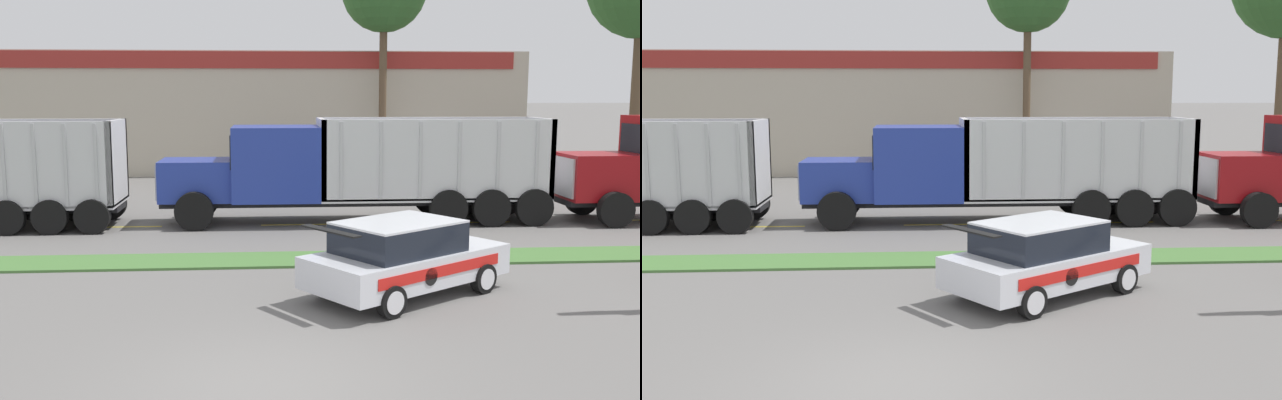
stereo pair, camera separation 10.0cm
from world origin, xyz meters
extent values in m
plane|color=slate|center=(0.00, 0.00, 0.00)|extent=(600.00, 600.00, 0.00)
cube|color=#477538|center=(0.00, 7.36, 0.03)|extent=(120.00, 1.53, 0.06)
cube|color=yellow|center=(-4.24, 12.13, 0.00)|extent=(2.40, 0.14, 0.01)
cube|color=yellow|center=(1.16, 12.13, 0.00)|extent=(2.40, 0.14, 0.01)
cube|color=yellow|center=(6.56, 12.13, 0.00)|extent=(2.40, 0.14, 0.01)
cube|color=silver|center=(-7.22, 12.31, 0.74)|extent=(5.94, 2.42, 0.12)
cube|color=silver|center=(-4.33, 12.31, 1.98)|extent=(0.16, 2.42, 2.47)
cube|color=silver|center=(-7.22, 11.18, 1.98)|extent=(5.94, 0.16, 2.47)
cube|color=silver|center=(-7.22, 13.44, 1.98)|extent=(5.94, 0.16, 2.47)
cube|color=#B2B2B7|center=(-7.22, 11.08, 1.98)|extent=(0.10, 0.04, 2.35)
cube|color=#B2B2B7|center=(-6.37, 11.08, 1.98)|extent=(0.10, 0.04, 2.35)
cube|color=#B2B2B7|center=(-5.52, 11.08, 1.98)|extent=(0.10, 0.04, 2.35)
cube|color=#B2B2B7|center=(-4.68, 11.08, 1.98)|extent=(0.10, 0.04, 2.35)
cylinder|color=black|center=(-4.85, 11.12, 0.50)|extent=(1.01, 0.30, 1.01)
cylinder|color=black|center=(-4.85, 13.50, 0.50)|extent=(1.01, 0.30, 1.01)
cylinder|color=black|center=(-6.04, 11.12, 0.50)|extent=(1.01, 0.30, 1.01)
cylinder|color=black|center=(-6.04, 13.50, 0.50)|extent=(1.01, 0.30, 1.01)
cylinder|color=black|center=(-7.22, 11.12, 0.50)|extent=(1.01, 0.30, 1.01)
cylinder|color=black|center=(-7.22, 13.50, 0.50)|extent=(1.01, 0.30, 1.01)
cube|color=maroon|center=(10.57, 12.12, 1.43)|extent=(2.34, 1.97, 1.42)
cube|color=#B7B7BC|center=(9.37, 12.12, 1.43)|extent=(0.06, 1.68, 1.21)
cube|color=black|center=(11.72, 12.12, 2.46)|extent=(0.04, 2.04, 1.16)
cylinder|color=black|center=(10.57, 10.94, 0.54)|extent=(1.08, 0.30, 1.08)
cylinder|color=black|center=(10.57, 13.31, 0.54)|extent=(1.08, 0.30, 1.08)
cube|color=black|center=(2.87, 12.56, 0.66)|extent=(11.92, 1.29, 0.18)
cube|color=#23389E|center=(-1.99, 12.56, 1.37)|extent=(2.19, 1.93, 1.24)
cube|color=#B7B7BC|center=(-3.12, 12.56, 1.37)|extent=(0.06, 1.64, 1.05)
cube|color=#23389E|center=(0.43, 12.56, 1.87)|extent=(2.65, 2.35, 2.25)
cube|color=black|center=(-0.91, 12.56, 2.27)|extent=(0.04, 2.00, 1.01)
cylinder|color=silver|center=(1.85, 11.80, 2.55)|extent=(0.14, 0.14, 1.35)
cube|color=silver|center=(5.29, 12.56, 0.81)|extent=(7.08, 2.35, 0.12)
cube|color=silver|center=(1.83, 12.56, 2.02)|extent=(0.16, 2.35, 2.42)
cube|color=silver|center=(8.75, 12.56, 2.02)|extent=(0.16, 2.35, 2.42)
cube|color=silver|center=(5.29, 11.47, 2.02)|extent=(7.08, 0.16, 2.42)
cube|color=silver|center=(5.29, 13.66, 2.02)|extent=(7.08, 0.16, 2.42)
cube|color=#BCBCC1|center=(2.34, 11.37, 2.02)|extent=(0.10, 0.04, 2.30)
cube|color=#BCBCC1|center=(3.52, 11.37, 2.02)|extent=(0.10, 0.04, 2.30)
cube|color=#BCBCC1|center=(4.70, 11.37, 2.02)|extent=(0.10, 0.04, 2.30)
cube|color=#BCBCC1|center=(5.88, 11.37, 2.02)|extent=(0.10, 0.04, 2.30)
cube|color=#BCBCC1|center=(7.06, 11.37, 2.02)|extent=(0.10, 0.04, 2.30)
cube|color=#BCBCC1|center=(8.24, 11.37, 2.02)|extent=(0.10, 0.04, 2.30)
cylinder|color=black|center=(-1.99, 11.41, 0.57)|extent=(1.14, 0.30, 1.14)
cylinder|color=black|center=(-1.99, 13.72, 0.57)|extent=(1.14, 0.30, 1.14)
cylinder|color=black|center=(8.23, 11.41, 0.57)|extent=(1.14, 0.30, 1.14)
cylinder|color=black|center=(8.23, 13.72, 0.57)|extent=(1.14, 0.30, 1.14)
cylinder|color=black|center=(6.91, 11.41, 0.57)|extent=(1.14, 0.30, 1.14)
cylinder|color=black|center=(6.91, 13.72, 0.57)|extent=(1.14, 0.30, 1.14)
cylinder|color=black|center=(5.59, 11.41, 0.57)|extent=(1.14, 0.30, 1.14)
cylinder|color=black|center=(5.59, 13.72, 0.57)|extent=(1.14, 0.30, 1.14)
cube|color=silver|center=(2.92, 4.26, 0.61)|extent=(4.49, 3.91, 0.61)
cube|color=black|center=(2.72, 4.12, 1.20)|extent=(2.82, 2.65, 0.57)
cube|color=silver|center=(2.72, 4.12, 1.51)|extent=(2.82, 2.65, 0.04)
cube|color=black|center=(1.29, 3.12, 1.55)|extent=(1.01, 1.33, 0.03)
cube|color=red|center=(3.46, 3.49, 0.67)|extent=(2.76, 1.92, 0.21)
cylinder|color=black|center=(3.20, 3.31, 0.61)|extent=(0.28, 0.20, 0.34)
cylinder|color=black|center=(4.49, 4.27, 0.30)|extent=(0.61, 0.51, 0.61)
cylinder|color=silver|center=(4.55, 4.19, 0.30)|extent=(0.36, 0.25, 0.42)
cylinder|color=black|center=(3.48, 5.73, 0.30)|extent=(0.61, 0.51, 0.61)
cylinder|color=silver|center=(3.42, 5.81, 0.30)|extent=(0.36, 0.25, 0.42)
cylinder|color=black|center=(2.36, 2.79, 0.30)|extent=(0.61, 0.51, 0.61)
cylinder|color=silver|center=(2.42, 2.70, 0.30)|extent=(0.36, 0.25, 0.42)
cylinder|color=black|center=(1.35, 4.25, 0.30)|extent=(0.61, 0.51, 0.61)
cylinder|color=silver|center=(1.29, 4.33, 0.30)|extent=(0.36, 0.25, 0.42)
cube|color=#BCB29E|center=(-3.15, 31.31, 3.02)|extent=(32.35, 12.00, 6.03)
cube|color=maroon|center=(-3.15, 25.26, 5.58)|extent=(30.74, 0.10, 0.80)
cylinder|color=brown|center=(17.99, 24.08, 3.87)|extent=(0.62, 0.62, 7.74)
cylinder|color=brown|center=(5.65, 24.43, 3.86)|extent=(0.36, 0.36, 7.71)
camera|label=1|loc=(0.19, -9.39, 3.98)|focal=40.00mm
camera|label=2|loc=(0.29, -9.40, 3.98)|focal=40.00mm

